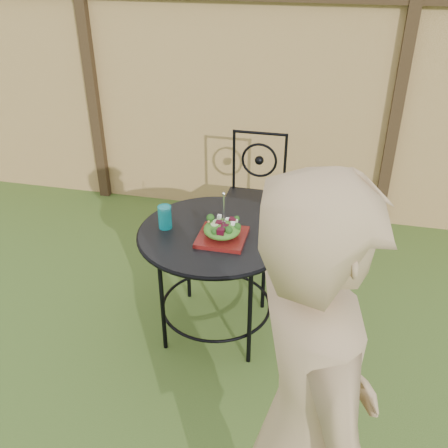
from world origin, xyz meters
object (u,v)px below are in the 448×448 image
at_px(patio_table, 216,251).
at_px(patio_chair, 255,194).
at_px(diner, 307,430).
at_px(salad_plate, 222,237).

bearing_deg(patio_table, patio_chair, 85.80).
xyz_separation_m(patio_table, diner, (0.63, -1.38, 0.30)).
height_order(patio_chair, salad_plate, patio_chair).
relative_size(patio_chair, diner, 0.53).
height_order(patio_table, salad_plate, salad_plate).
distance_m(patio_table, patio_chair, 0.97).
bearing_deg(diner, patio_chair, -11.52).
bearing_deg(patio_chair, diner, -76.49).
xyz_separation_m(diner, salad_plate, (-0.58, 1.30, -0.15)).
relative_size(diner, salad_plate, 6.59).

